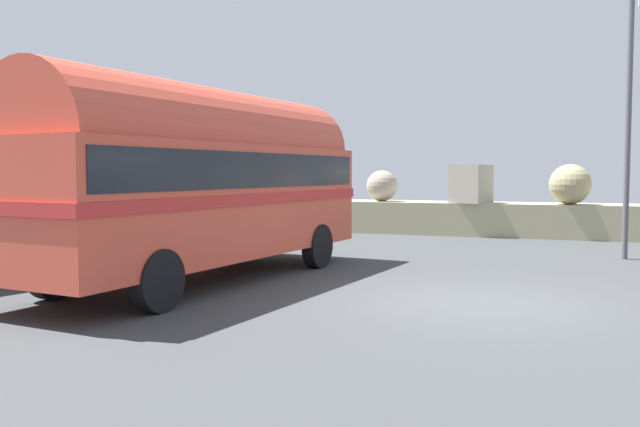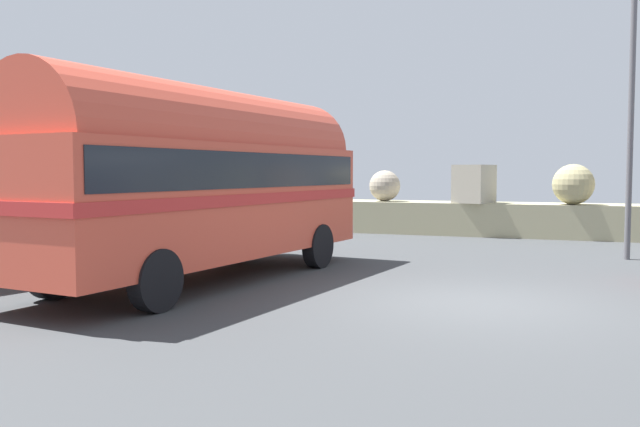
{
  "view_description": "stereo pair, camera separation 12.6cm",
  "coord_description": "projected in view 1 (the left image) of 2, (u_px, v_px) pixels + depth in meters",
  "views": [
    {
      "loc": [
        1.3,
        -10.8,
        2.12
      ],
      "look_at": [
        -3.22,
        1.48,
        1.3
      ],
      "focal_mm": 37.3,
      "sensor_mm": 36.0,
      "label": 1
    },
    {
      "loc": [
        1.42,
        -10.75,
        2.12
      ],
      "look_at": [
        -3.22,
        1.48,
        1.3
      ],
      "focal_mm": 37.3,
      "sensor_mm": 36.0,
      "label": 2
    }
  ],
  "objects": [
    {
      "name": "vintage_coach",
      "position": [
        203.0,
        176.0,
        12.63
      ],
      "size": [
        3.44,
        8.81,
        3.7
      ],
      "rotation": [
        0.0,
        0.0,
        -0.12
      ],
      "color": "black",
      "rests_on": "ground"
    },
    {
      "name": "second_coach",
      "position": [
        52.0,
        175.0,
        14.64
      ],
      "size": [
        4.57,
        8.91,
        3.7
      ],
      "rotation": [
        0.0,
        0.0,
        -0.26
      ],
      "color": "black",
      "rests_on": "ground"
    },
    {
      "name": "breakwater",
      "position": [
        530.0,
        214.0,
        21.57
      ],
      "size": [
        31.36,
        2.01,
        2.46
      ],
      "color": "tan",
      "rests_on": "ground"
    },
    {
      "name": "lamp_post",
      "position": [
        631.0,
        112.0,
        15.84
      ],
      "size": [
        0.7,
        0.68,
        6.3
      ],
      "color": "#5B5B60",
      "rests_on": "ground"
    },
    {
      "name": "ground",
      "position": [
        476.0,
        303.0,
        10.69
      ],
      "size": [
        32.0,
        26.0,
        0.02
      ],
      "color": "#3A3C3F"
    }
  ]
}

